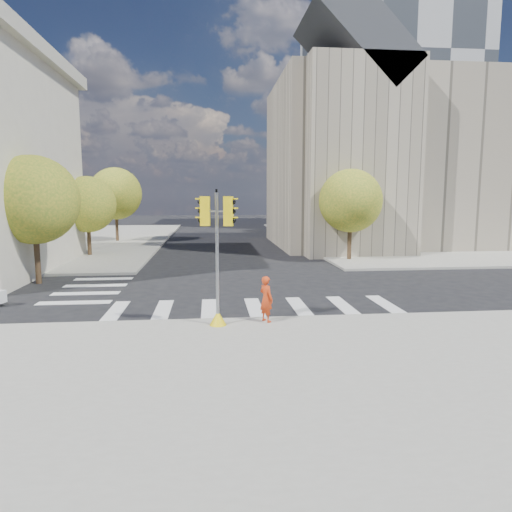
# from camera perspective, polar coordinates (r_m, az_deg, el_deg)

# --- Properties ---
(ground) EXTENTS (160.00, 160.00, 0.00)m
(ground) POSITION_cam_1_polar(r_m,az_deg,el_deg) (20.29, -0.47, -5.05)
(ground) COLOR black
(ground) RESTS_ON ground
(sidewalk_near) EXTENTS (30.00, 14.00, 0.15)m
(sidewalk_near) POSITION_cam_1_polar(r_m,az_deg,el_deg) (9.92, 5.75, -18.70)
(sidewalk_near) COLOR gray
(sidewalk_near) RESTS_ON ground
(sidewalk_far_right) EXTENTS (28.00, 40.00, 0.15)m
(sidewalk_far_right) POSITION_cam_1_polar(r_m,az_deg,el_deg) (50.84, 19.69, 2.30)
(sidewalk_far_right) COLOR gray
(sidewalk_far_right) RESTS_ON ground
(sidewalk_far_left) EXTENTS (28.00, 40.00, 0.15)m
(sidewalk_far_left) POSITION_cam_1_polar(r_m,az_deg,el_deg) (49.38, -27.36, 1.74)
(sidewalk_far_left) COLOR gray
(sidewalk_far_left) RESTS_ON ground
(civic_building) EXTENTS (26.00, 16.00, 19.39)m
(civic_building) POSITION_cam_1_polar(r_m,az_deg,el_deg) (42.64, 18.71, 11.06)
(civic_building) COLOR #A19580
(civic_building) RESTS_ON ground
(office_tower) EXTENTS (20.00, 18.00, 30.00)m
(office_tower) POSITION_cam_1_polar(r_m,az_deg,el_deg) (66.97, 15.81, 16.48)
(office_tower) COLOR #9EA0A3
(office_tower) RESTS_ON ground
(tree_lw_near) EXTENTS (4.40, 4.40, 6.41)m
(tree_lw_near) POSITION_cam_1_polar(r_m,az_deg,el_deg) (25.24, -26.05, 6.31)
(tree_lw_near) COLOR #382616
(tree_lw_near) RESTS_ON ground
(tree_lw_mid) EXTENTS (4.00, 4.00, 5.77)m
(tree_lw_mid) POSITION_cam_1_polar(r_m,az_deg,el_deg) (34.81, -20.32, 6.06)
(tree_lw_mid) COLOR #382616
(tree_lw_mid) RESTS_ON ground
(tree_lw_far) EXTENTS (4.80, 4.80, 6.95)m
(tree_lw_far) POSITION_cam_1_polar(r_m,az_deg,el_deg) (44.55, -17.15, 7.46)
(tree_lw_far) COLOR #382616
(tree_lw_far) RESTS_ON ground
(tree_re_near) EXTENTS (4.20, 4.20, 6.16)m
(tree_re_near) POSITION_cam_1_polar(r_m,az_deg,el_deg) (31.13, 11.74, 6.77)
(tree_re_near) COLOR #382616
(tree_re_near) RESTS_ON ground
(tree_re_mid) EXTENTS (4.60, 4.60, 6.66)m
(tree_re_mid) POSITION_cam_1_polar(r_m,az_deg,el_deg) (42.73, 6.89, 7.49)
(tree_re_mid) COLOR #382616
(tree_re_mid) RESTS_ON ground
(tree_re_far) EXTENTS (4.00, 4.00, 5.88)m
(tree_re_far) POSITION_cam_1_polar(r_m,az_deg,el_deg) (54.51, 4.11, 7.06)
(tree_re_far) COLOR #382616
(tree_re_far) RESTS_ON ground
(lamp_near) EXTENTS (0.35, 0.18, 8.11)m
(lamp_near) POSITION_cam_1_polar(r_m,az_deg,el_deg) (35.10, 10.58, 7.75)
(lamp_near) COLOR black
(lamp_near) RESTS_ON sidewalk_far_right
(lamp_far) EXTENTS (0.35, 0.18, 8.11)m
(lamp_far) POSITION_cam_1_polar(r_m,az_deg,el_deg) (48.70, 5.92, 7.80)
(lamp_far) COLOR black
(lamp_far) RESTS_ON sidewalk_far_right
(traffic_signal) EXTENTS (1.08, 0.56, 4.50)m
(traffic_signal) POSITION_cam_1_polar(r_m,az_deg,el_deg) (15.03, -4.85, -1.60)
(traffic_signal) COLOR yellow
(traffic_signal) RESTS_ON sidewalk_near
(photographer) EXTENTS (0.64, 0.69, 1.58)m
(photographer) POSITION_cam_1_polar(r_m,az_deg,el_deg) (15.62, 1.29, -5.38)
(photographer) COLOR red
(photographer) RESTS_ON sidewalk_near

